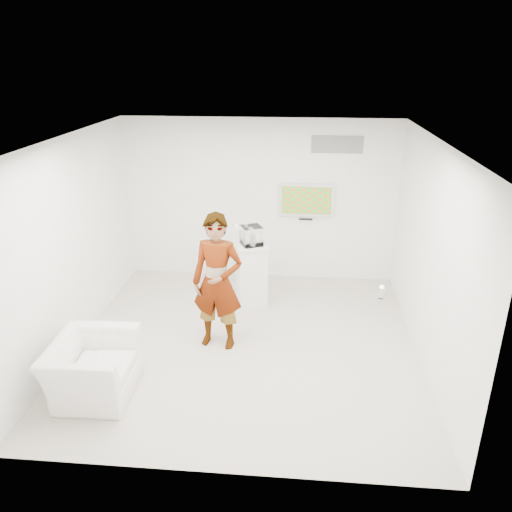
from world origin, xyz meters
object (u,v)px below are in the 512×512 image
at_px(armchair, 93,368).
at_px(pedestal, 252,274).
at_px(floor_uplight, 381,293).
at_px(person, 217,282).
at_px(tv, 306,200).

bearing_deg(armchair, pedestal, -34.22).
relative_size(pedestal, floor_uplight, 3.81).
height_order(armchair, pedestal, pedestal).
bearing_deg(pedestal, armchair, -123.14).
relative_size(person, armchair, 1.81).
height_order(tv, person, person).
relative_size(tv, pedestal, 0.94).
xyz_separation_m(person, pedestal, (0.35, 1.39, -0.48)).
xyz_separation_m(tv, armchair, (-2.64, -3.77, -1.19)).
xyz_separation_m(tv, floor_uplight, (1.35, -0.85, -1.41)).
bearing_deg(person, pedestal, 84.52).
distance_m(pedestal, floor_uplight, 2.30).
distance_m(armchair, pedestal, 3.20).
bearing_deg(tv, armchair, -125.06).
bearing_deg(floor_uplight, tv, 147.95).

